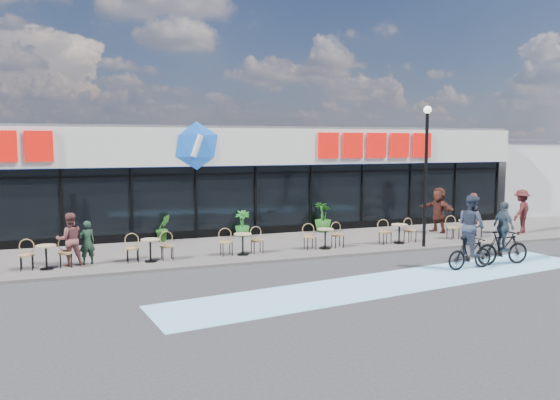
% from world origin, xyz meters
% --- Properties ---
extents(ground, '(120.00, 120.00, 0.00)m').
position_xyz_m(ground, '(0.00, 0.00, 0.00)').
color(ground, '#28282B').
rests_on(ground, ground).
extents(sidewalk, '(44.00, 5.00, 0.10)m').
position_xyz_m(sidewalk, '(0.00, 4.50, 0.05)').
color(sidewalk, '#57504D').
rests_on(sidewalk, ground).
extents(bike_lane, '(14.17, 4.13, 0.01)m').
position_xyz_m(bike_lane, '(4.00, -1.50, 0.01)').
color(bike_lane, '#7DC2ED').
rests_on(bike_lane, ground).
extents(building, '(30.60, 6.57, 4.75)m').
position_xyz_m(building, '(-0.00, 9.93, 2.34)').
color(building, black).
rests_on(building, ground).
extents(neighbour_building, '(9.20, 7.20, 4.11)m').
position_xyz_m(neighbour_building, '(20.50, 11.00, 2.06)').
color(neighbour_building, silver).
rests_on(neighbour_building, ground).
extents(lamp_post, '(0.28, 0.28, 5.14)m').
position_xyz_m(lamp_post, '(7.54, 2.30, 3.16)').
color(lamp_post, black).
rests_on(lamp_post, sidewalk).
extents(bistro_set_2, '(1.54, 0.62, 0.90)m').
position_xyz_m(bistro_set_2, '(-5.37, 3.23, 0.56)').
color(bistro_set_2, tan).
rests_on(bistro_set_2, sidewalk).
extents(bistro_set_3, '(1.54, 0.62, 0.90)m').
position_xyz_m(bistro_set_3, '(-2.28, 3.23, 0.56)').
color(bistro_set_3, tan).
rests_on(bistro_set_3, sidewalk).
extents(bistro_set_4, '(1.54, 0.62, 0.90)m').
position_xyz_m(bistro_set_4, '(0.82, 3.23, 0.56)').
color(bistro_set_4, tan).
rests_on(bistro_set_4, sidewalk).
extents(bistro_set_5, '(1.54, 0.62, 0.90)m').
position_xyz_m(bistro_set_5, '(3.91, 3.23, 0.56)').
color(bistro_set_5, tan).
rests_on(bistro_set_5, sidewalk).
extents(bistro_set_6, '(1.54, 0.62, 0.90)m').
position_xyz_m(bistro_set_6, '(7.01, 3.23, 0.56)').
color(bistro_set_6, tan).
rests_on(bistro_set_6, sidewalk).
extents(bistro_set_7, '(1.54, 0.62, 0.90)m').
position_xyz_m(bistro_set_7, '(10.10, 3.23, 0.56)').
color(bistro_set_7, tan).
rests_on(bistro_set_7, sidewalk).
extents(potted_plant_left, '(0.69, 0.62, 1.05)m').
position_xyz_m(potted_plant_left, '(-1.37, 6.64, 0.63)').
color(potted_plant_left, '#245618').
rests_on(potted_plant_left, sidewalk).
extents(potted_plant_mid, '(0.73, 0.73, 1.07)m').
position_xyz_m(potted_plant_mid, '(1.83, 6.68, 0.63)').
color(potted_plant_mid, '#1A5B1D').
rests_on(potted_plant_mid, sidewalk).
extents(potted_plant_right, '(1.01, 1.01, 1.29)m').
position_xyz_m(potted_plant_right, '(5.41, 6.61, 0.74)').
color(potted_plant_right, '#1D5719').
rests_on(potted_plant_right, sidewalk).
extents(patron_left, '(0.59, 0.47, 1.40)m').
position_xyz_m(patron_left, '(-4.19, 3.41, 0.80)').
color(patron_left, black).
rests_on(patron_left, sidewalk).
extents(patron_right, '(0.88, 0.73, 1.66)m').
position_xyz_m(patron_right, '(-4.69, 3.44, 0.93)').
color(patron_right, brown).
rests_on(patron_right, sidewalk).
extents(pedestrian_a, '(0.97, 1.88, 1.93)m').
position_xyz_m(pedestrian_a, '(10.04, 4.87, 1.07)').
color(pedestrian_a, '#411E17').
rests_on(pedestrian_a, sidewalk).
extents(pedestrian_b, '(0.60, 0.74, 1.74)m').
position_xyz_m(pedestrian_b, '(11.01, 3.80, 0.97)').
color(pedestrian_b, '#471919').
rests_on(pedestrian_b, sidewalk).
extents(pedestrian_c, '(1.38, 1.15, 1.86)m').
position_xyz_m(pedestrian_c, '(13.18, 3.44, 1.03)').
color(pedestrian_c, '#3E1616').
rests_on(pedestrian_c, sidewalk).
extents(cyclist_a, '(1.67, 0.94, 2.34)m').
position_xyz_m(cyclist_a, '(6.99, -0.92, 1.05)').
color(cyclist_a, black).
rests_on(cyclist_a, ground).
extents(cyclist_b, '(1.89, 0.98, 2.06)m').
position_xyz_m(cyclist_b, '(8.38, -0.79, 0.80)').
color(cyclist_b, black).
rests_on(cyclist_b, ground).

